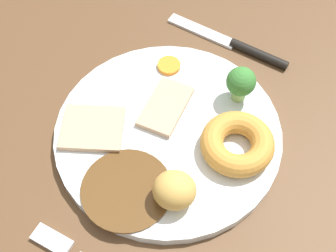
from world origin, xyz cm
name	(u,v)px	position (x,y,z in cm)	size (l,w,h in cm)	color
dining_table	(145,153)	(0.00, 0.00, 1.80)	(120.00, 84.00, 3.60)	brown
dinner_plate	(168,134)	(2.31, -2.12, 4.30)	(27.59, 27.59, 1.40)	white
gravy_pool	(127,190)	(-6.82, -1.10, 5.15)	(10.32, 10.32, 0.30)	#563819
meat_slice_main	(166,107)	(5.19, -0.51, 5.40)	(7.87, 4.55, 0.80)	tan
meat_slice_under	(92,128)	(-1.30, 6.24, 5.40)	(7.33, 6.27, 0.80)	tan
yorkshire_pudding	(237,144)	(3.11, -10.53, 6.36)	(8.67, 8.67, 2.72)	#C68938
roast_potato_left	(174,190)	(-5.58, -6.36, 7.07)	(4.48, 4.78, 4.13)	tan
carrot_coin_front	(169,66)	(11.55, 1.84, 5.27)	(3.05, 3.05, 0.54)	orange
broccoli_floret	(241,83)	(10.50, -8.20, 7.94)	(3.67, 3.67, 5.02)	#8CB766
knife	(237,45)	(19.79, -4.98, 4.05)	(3.93, 18.53, 1.20)	black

